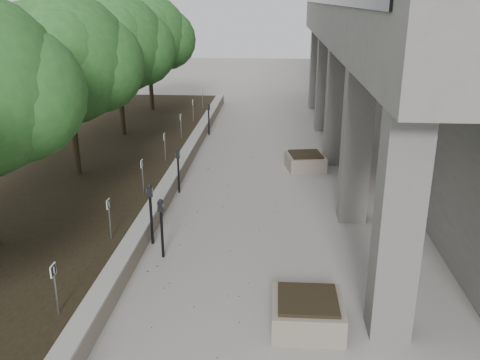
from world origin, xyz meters
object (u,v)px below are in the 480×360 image
(crabapple_tree_3, at_px, (69,86))
(parking_meter_4, at_px, (178,171))
(parking_meter_2, at_px, (162,228))
(crabapple_tree_4, at_px, (118,66))
(crabapple_tree_5, at_px, (149,53))
(planter_front, at_px, (307,312))
(parking_meter_5, at_px, (209,119))
(planter_back, at_px, (305,161))
(parking_meter_3, at_px, (151,214))

(crabapple_tree_3, height_order, parking_meter_4, crabapple_tree_3)
(parking_meter_2, xyz_separation_m, parking_meter_4, (-0.40, 4.15, -0.02))
(crabapple_tree_4, height_order, crabapple_tree_5, same)
(crabapple_tree_4, bearing_deg, crabapple_tree_5, 90.00)
(crabapple_tree_4, distance_m, planter_front, 14.07)
(crabapple_tree_4, height_order, planter_front, crabapple_tree_4)
(crabapple_tree_4, relative_size, parking_meter_5, 3.99)
(crabapple_tree_3, relative_size, planter_back, 4.41)
(parking_meter_2, xyz_separation_m, parking_meter_5, (-0.40, 11.23, -0.03))
(crabapple_tree_5, relative_size, planter_back, 4.41)
(parking_meter_2, relative_size, planter_front, 1.13)
(crabapple_tree_3, height_order, parking_meter_2, crabapple_tree_3)
(parking_meter_2, relative_size, parking_meter_5, 1.04)
(parking_meter_2, relative_size, parking_meter_4, 1.03)
(crabapple_tree_5, xyz_separation_m, planter_back, (7.17, -7.84, -2.83))
(crabapple_tree_3, relative_size, crabapple_tree_4, 1.00)
(crabapple_tree_4, xyz_separation_m, parking_meter_3, (3.25, -8.89, -2.35))
(crabapple_tree_4, bearing_deg, parking_meter_3, -69.92)
(crabapple_tree_5, xyz_separation_m, parking_meter_3, (3.25, -13.89, -2.35))
(parking_meter_4, relative_size, planter_back, 1.11)
(parking_meter_5, bearing_deg, planter_back, -65.09)
(parking_meter_2, bearing_deg, crabapple_tree_3, 133.93)
(planter_front, bearing_deg, crabapple_tree_5, 111.76)
(planter_back, bearing_deg, crabapple_tree_4, 158.39)
(crabapple_tree_3, relative_size, parking_meter_5, 3.99)
(crabapple_tree_4, relative_size, parking_meter_2, 3.83)
(planter_back, bearing_deg, planter_front, -92.43)
(crabapple_tree_5, bearing_deg, planter_back, -47.55)
(crabapple_tree_5, relative_size, parking_meter_4, 3.96)
(parking_meter_5, height_order, planter_back, parking_meter_5)
(parking_meter_4, distance_m, planter_back, 4.70)
(crabapple_tree_3, bearing_deg, planter_front, -45.89)
(parking_meter_2, relative_size, parking_meter_3, 0.93)
(parking_meter_2, bearing_deg, parking_meter_4, 100.69)
(parking_meter_3, height_order, planter_front, parking_meter_3)
(parking_meter_4, bearing_deg, crabapple_tree_5, 104.03)
(crabapple_tree_3, xyz_separation_m, crabapple_tree_5, (0.00, 10.00, 0.00))
(parking_meter_2, xyz_separation_m, planter_front, (3.14, -2.45, -0.42))
(parking_meter_5, bearing_deg, parking_meter_2, -104.02)
(parking_meter_3, bearing_deg, parking_meter_4, 84.09)
(crabapple_tree_4, height_order, parking_meter_4, crabapple_tree_4)
(parking_meter_5, distance_m, planter_back, 6.00)
(planter_front, bearing_deg, parking_meter_5, 104.49)
(crabapple_tree_3, bearing_deg, parking_meter_2, -51.30)
(parking_meter_3, height_order, planter_back, parking_meter_3)
(crabapple_tree_4, distance_m, parking_meter_3, 9.76)
(parking_meter_2, bearing_deg, parking_meter_5, 97.26)
(crabapple_tree_3, distance_m, parking_meter_3, 5.59)
(planter_back, bearing_deg, crabapple_tree_5, 132.45)
(parking_meter_2, relative_size, planter_back, 1.15)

